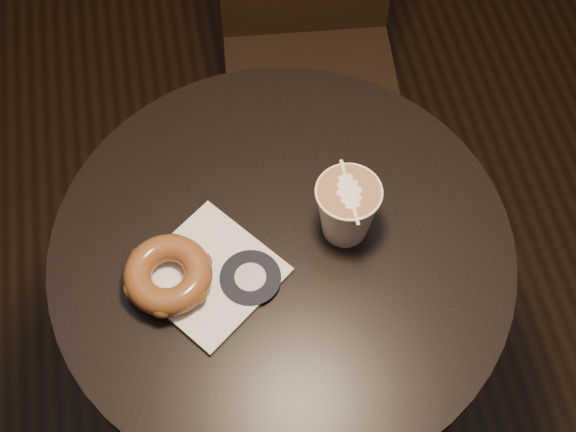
{
  "coord_description": "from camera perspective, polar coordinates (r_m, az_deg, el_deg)",
  "views": [
    {
      "loc": [
        -0.09,
        -0.56,
        1.81
      ],
      "look_at": [
        0.01,
        0.03,
        0.79
      ],
      "focal_mm": 50.0,
      "sensor_mm": 36.0,
      "label": 1
    }
  ],
  "objects": [
    {
      "name": "cafe_table",
      "position": [
        1.38,
        -0.39,
        -6.08
      ],
      "size": [
        0.7,
        0.7,
        0.75
      ],
      "color": "black",
      "rests_on": "ground"
    },
    {
      "name": "latte_cup",
      "position": [
        1.17,
        4.2,
        0.4
      ],
      "size": [
        0.1,
        0.1,
        0.11
      ],
      "primitive_type": null,
      "color": "white",
      "rests_on": "cafe_table"
    },
    {
      "name": "pastry_bag",
      "position": [
        1.18,
        -5.63,
        -4.18
      ],
      "size": [
        0.25,
        0.25,
        0.01
      ],
      "primitive_type": "cube",
      "rotation": [
        0.0,
        0.0,
        0.66
      ],
      "color": "silver",
      "rests_on": "cafe_table"
    },
    {
      "name": "doughnut",
      "position": [
        1.16,
        -8.54,
        -4.15
      ],
      "size": [
        0.13,
        0.13,
        0.04
      ],
      "primitive_type": "torus",
      "color": "brown",
      "rests_on": "pastry_bag"
    },
    {
      "name": "chair",
      "position": [
        1.77,
        1.51,
        13.36
      ],
      "size": [
        0.41,
        0.41,
        0.95
      ],
      "rotation": [
        0.0,
        0.0,
        -0.09
      ],
      "color": "black",
      "rests_on": "ground"
    }
  ]
}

